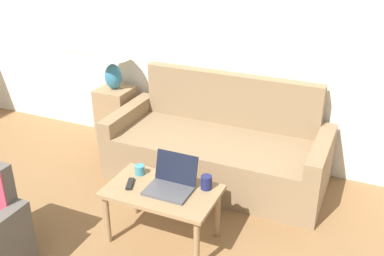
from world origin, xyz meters
The scene contains 9 objects.
wall_back centered at (0.00, 4.02, 1.31)m, with size 6.94×0.06×2.60m.
couch centered at (0.67, 3.58, 0.28)m, with size 2.04×0.87×0.95m.
side_table centered at (-0.59, 3.74, 0.33)m, with size 0.35×0.35×0.65m.
table_lamp centered at (-0.59, 3.74, 1.04)m, with size 0.38×0.38×0.57m.
coffee_table centered at (0.62, 2.50, 0.39)m, with size 0.84×0.51×0.45m.
laptop centered at (0.68, 2.54, 0.51)m, with size 0.34×0.30×0.25m.
cup_navy centered at (0.36, 2.63, 0.49)m, with size 0.08×0.08×0.08m.
cup_yellow centered at (0.91, 2.65, 0.51)m, with size 0.08×0.08×0.11m.
tv_remote centered at (0.37, 2.46, 0.46)m, with size 0.09×0.16×0.02m.
Camera 1 is at (1.97, 0.00, 2.30)m, focal length 42.00 mm.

